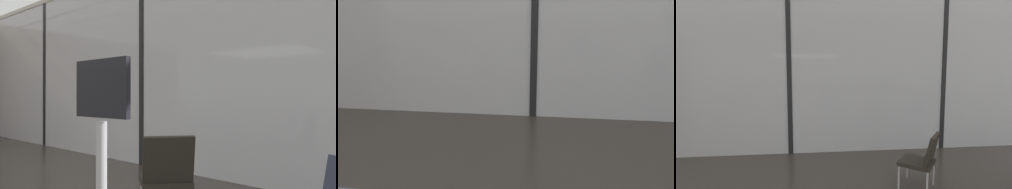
{
  "view_description": "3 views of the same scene",
  "coord_description": "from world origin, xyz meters",
  "views": [
    {
      "loc": [
        4.36,
        0.99,
        1.24
      ],
      "look_at": [
        -1.95,
        8.05,
        1.27
      ],
      "focal_mm": 35.84,
      "sensor_mm": 36.0,
      "label": 1
    },
    {
      "loc": [
        0.25,
        0.26,
        1.63
      ],
      "look_at": [
        -0.26,
        4.05,
        0.62
      ],
      "focal_mm": 36.42,
      "sensor_mm": 36.0,
      "label": 2
    },
    {
      "loc": [
        0.65,
        0.16,
        1.78
      ],
      "look_at": [
        1.1,
        4.42,
        1.37
      ],
      "focal_mm": 24.34,
      "sensor_mm": 36.0,
      "label": 3
    }
  ],
  "objects": [
    {
      "name": "glass_curtain_wall",
      "position": [
        0.0,
        5.2,
        1.77
      ],
      "size": [
        14.0,
        0.08,
        3.55
      ],
      "primitive_type": "cube",
      "color": "silver",
      "rests_on": "ground"
    },
    {
      "name": "window_mullion_0",
      "position": [
        -3.5,
        5.2,
        1.77
      ],
      "size": [
        0.1,
        0.12,
        3.55
      ],
      "primitive_type": "cube",
      "color": "black",
      "rests_on": "ground"
    },
    {
      "name": "lounge_chair_1",
      "position": [
        2.2,
        3.38,
        0.49
      ],
      "size": [
        0.71,
        0.7,
        0.87
      ],
      "rotation": [
        0.0,
        0.0,
        4.03
      ],
      "color": "#28231E",
      "rests_on": "ground"
    },
    {
      "name": "parked_airplane",
      "position": [
        0.17,
        9.37,
        2.24
      ],
      "size": [
        11.93,
        4.47,
        4.47
      ],
      "color": "#B2BCD6",
      "rests_on": "ground"
    },
    {
      "name": "window_mullion_1",
      "position": [
        0.0,
        5.2,
        1.77
      ],
      "size": [
        0.1,
        0.12,
        3.55
      ],
      "primitive_type": "cube",
      "color": "black",
      "rests_on": "ground"
    }
  ]
}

